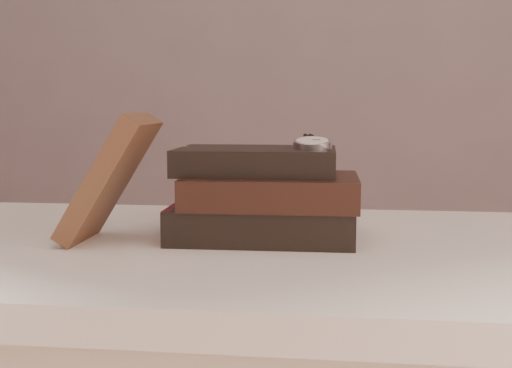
# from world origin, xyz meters

# --- Properties ---
(table) EXTENTS (1.00, 0.60, 0.75)m
(table) POSITION_xyz_m (0.00, 0.35, 0.66)
(table) COLOR white
(table) RESTS_ON ground
(book_stack) EXTENTS (0.26, 0.18, 0.13)m
(book_stack) POSITION_xyz_m (0.03, 0.38, 0.81)
(book_stack) COLOR black
(book_stack) RESTS_ON table
(journal) EXTENTS (0.12, 0.12, 0.17)m
(journal) POSITION_xyz_m (-0.17, 0.33, 0.84)
(journal) COLOR #44281A
(journal) RESTS_ON table
(pocket_watch) EXTENTS (0.05, 0.15, 0.02)m
(pocket_watch) POSITION_xyz_m (0.10, 0.38, 0.88)
(pocket_watch) COLOR silver
(pocket_watch) RESTS_ON book_stack
(eyeglasses) EXTENTS (0.11, 0.12, 0.05)m
(eyeglasses) POSITION_xyz_m (-0.06, 0.47, 0.82)
(eyeglasses) COLOR silver
(eyeglasses) RESTS_ON book_stack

